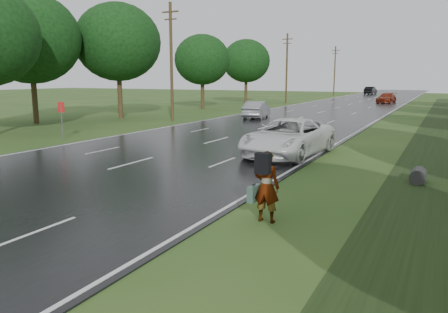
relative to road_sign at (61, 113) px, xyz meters
name	(u,v)px	position (x,y,z in m)	size (l,w,h in m)	color
road	(332,109)	(8.50, 33.00, -1.62)	(14.00, 180.00, 0.04)	black
edge_stripe_east	(392,111)	(15.25, 33.00, -1.60)	(0.12, 180.00, 0.01)	silver
edge_stripe_west	(278,107)	(1.75, 33.00, -1.60)	(0.12, 180.00, 0.01)	silver
center_line	(332,109)	(8.50, 33.00, -1.60)	(0.12, 180.00, 0.01)	silver
drainage_ditch	(428,148)	(20.00, 6.71, -1.61)	(2.20, 120.00, 0.56)	black
road_sign	(61,113)	(0.00, 0.00, 0.00)	(0.50, 0.06, 2.30)	slate
utility_pole_mid	(171,60)	(-0.70, 13.00, 3.55)	(1.60, 0.26, 10.00)	#3D2D19
utility_pole_far	(287,67)	(-0.70, 43.00, 3.55)	(1.60, 0.26, 10.00)	#3D2D19
utility_pole_distant	(335,70)	(-0.70, 73.00, 3.55)	(1.60, 0.26, 10.00)	#3D2D19
tree_west_c	(118,42)	(-6.50, 13.00, 5.27)	(7.80, 7.80, 10.43)	#3D2D19
tree_west_d	(202,60)	(-5.70, 27.00, 4.18)	(6.60, 6.60, 8.80)	#3D2D19
tree_west_e	(30,39)	(-9.50, 6.00, 5.19)	(8.00, 8.00, 10.44)	#3D2D19
tree_west_f	(246,61)	(-6.30, 41.00, 4.49)	(7.00, 7.00, 9.29)	#3D2D19
pedestrian	(266,186)	(16.68, -8.60, -0.66)	(0.85, 0.76, 1.91)	#A5998C
white_pickup	(289,137)	(14.00, 1.09, -0.72)	(2.93, 6.35, 1.76)	white
silver_sedan	(257,110)	(4.99, 18.41, -0.82)	(1.66, 4.76, 1.57)	gray
far_car_red	(386,98)	(12.52, 49.90, -0.88)	(2.03, 4.99, 1.45)	maroon
far_car_dark	(371,91)	(5.18, 82.55, -0.76)	(1.79, 5.13, 1.69)	black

